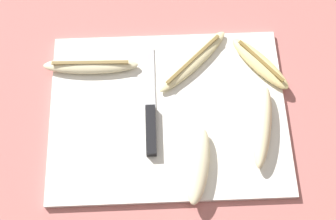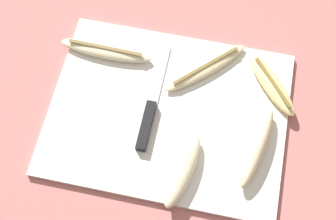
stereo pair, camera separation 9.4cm
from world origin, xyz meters
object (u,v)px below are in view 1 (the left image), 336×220
(banana_cream_curved, at_px, (263,126))
(banana_pale_long, at_px, (91,65))
(banana_bright_far, at_px, (198,165))
(banana_golden_short, at_px, (260,63))
(knife, at_px, (151,119))
(banana_soft_right, at_px, (193,61))

(banana_cream_curved, xyz_separation_m, banana_pale_long, (-0.34, 0.15, -0.01))
(banana_bright_far, height_order, banana_pale_long, banana_bright_far)
(banana_golden_short, bearing_deg, banana_bright_far, -123.65)
(knife, distance_m, banana_pale_long, 0.18)
(banana_golden_short, relative_size, banana_pale_long, 0.74)
(banana_soft_right, distance_m, banana_bright_far, 0.23)
(knife, height_order, banana_bright_far, banana_bright_far)
(knife, height_order, banana_pale_long, banana_pale_long)
(knife, xyz_separation_m, banana_cream_curved, (0.22, -0.03, 0.01))
(banana_soft_right, bearing_deg, banana_pale_long, -179.20)
(banana_bright_far, distance_m, banana_pale_long, 0.31)
(knife, distance_m, banana_cream_curved, 0.22)
(banana_soft_right, xyz_separation_m, banana_cream_curved, (0.13, -0.16, 0.01))
(banana_cream_curved, bearing_deg, knife, 172.84)
(knife, bearing_deg, banana_cream_curved, -7.20)
(knife, distance_m, banana_soft_right, 0.16)
(knife, relative_size, banana_golden_short, 1.65)
(banana_bright_far, relative_size, banana_cream_curved, 0.89)
(banana_soft_right, bearing_deg, banana_cream_curved, -51.12)
(banana_bright_far, bearing_deg, banana_pale_long, 132.66)
(banana_bright_far, distance_m, banana_cream_curved, 0.15)
(banana_pale_long, bearing_deg, banana_soft_right, 0.80)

